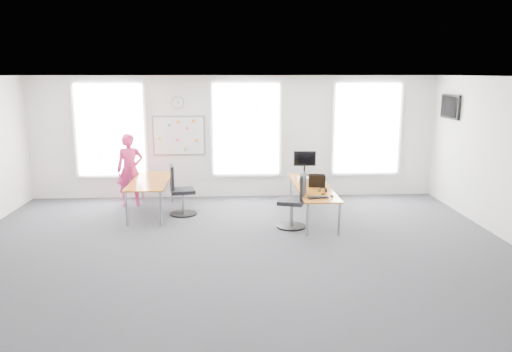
{
  "coord_description": "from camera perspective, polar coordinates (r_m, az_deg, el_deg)",
  "views": [
    {
      "loc": [
        -0.07,
        -8.25,
        3.07
      ],
      "look_at": [
        0.4,
        1.2,
        1.1
      ],
      "focal_mm": 35.0,
      "sensor_mm": 36.0,
      "label": 1
    }
  ],
  "objects": [
    {
      "name": "floor",
      "position": [
        8.8,
        -2.25,
        -8.66
      ],
      "size": [
        10.0,
        10.0,
        0.0
      ],
      "primitive_type": "plane",
      "color": "#2D2D32",
      "rests_on": "ground"
    },
    {
      "name": "ceiling",
      "position": [
        8.25,
        -2.42,
        11.27
      ],
      "size": [
        10.0,
        10.0,
        0.0
      ],
      "primitive_type": "plane",
      "rotation": [
        3.14,
        0.0,
        0.0
      ],
      "color": "white",
      "rests_on": "ground"
    },
    {
      "name": "wall_back",
      "position": [
        12.35,
        -2.52,
        4.45
      ],
      "size": [
        10.0,
        0.0,
        10.0
      ],
      "primitive_type": "plane",
      "rotation": [
        1.57,
        0.0,
        0.0
      ],
      "color": "white",
      "rests_on": "ground"
    },
    {
      "name": "wall_front",
      "position": [
        4.53,
        -1.82,
        -8.53
      ],
      "size": [
        10.0,
        0.0,
        10.0
      ],
      "primitive_type": "plane",
      "rotation": [
        -1.57,
        0.0,
        0.0
      ],
      "color": "white",
      "rests_on": "ground"
    },
    {
      "name": "window_left",
      "position": [
        12.64,
        -16.32,
        5.07
      ],
      "size": [
        1.6,
        0.06,
        2.2
      ],
      "primitive_type": "cube",
      "color": "silver",
      "rests_on": "wall_back"
    },
    {
      "name": "window_mid",
      "position": [
        12.3,
        -1.13,
        5.37
      ],
      "size": [
        1.6,
        0.06,
        2.2
      ],
      "primitive_type": "cube",
      "color": "silver",
      "rests_on": "wall_back"
    },
    {
      "name": "window_right",
      "position": [
        12.75,
        12.54,
        5.32
      ],
      "size": [
        1.6,
        0.06,
        2.2
      ],
      "primitive_type": "cube",
      "color": "silver",
      "rests_on": "wall_back"
    },
    {
      "name": "desk_right",
      "position": [
        10.8,
        6.48,
        -1.4
      ],
      "size": [
        0.73,
        2.75,
        0.67
      ],
      "color": "#B05815",
      "rests_on": "ground"
    },
    {
      "name": "desk_left",
      "position": [
        11.24,
        -11.98,
        -0.78
      ],
      "size": [
        0.81,
        2.03,
        0.74
      ],
      "color": "#B05815",
      "rests_on": "ground"
    },
    {
      "name": "chair_right",
      "position": [
        10.02,
        4.45,
        -3.22
      ],
      "size": [
        0.63,
        0.63,
        1.11
      ],
      "rotation": [
        0.0,
        0.0,
        -1.87
      ],
      "color": "black",
      "rests_on": "ground"
    },
    {
      "name": "chair_left",
      "position": [
        11.01,
        -8.7,
        -1.95
      ],
      "size": [
        0.59,
        0.59,
        1.11
      ],
      "rotation": [
        0.0,
        0.0,
        1.77
      ],
      "color": "black",
      "rests_on": "ground"
    },
    {
      "name": "person",
      "position": [
        11.96,
        -14.2,
        0.69
      ],
      "size": [
        0.69,
        0.53,
        1.69
      ],
      "primitive_type": "imported",
      "rotation": [
        0.0,
        0.0,
        0.21
      ],
      "color": "#C9245D",
      "rests_on": "ground"
    },
    {
      "name": "whiteboard",
      "position": [
        12.38,
        -8.81,
        4.57
      ],
      "size": [
        1.2,
        0.03,
        0.9
      ],
      "primitive_type": "cube",
      "color": "white",
      "rests_on": "wall_back"
    },
    {
      "name": "wall_clock",
      "position": [
        12.3,
        -8.92,
        8.27
      ],
      "size": [
        0.3,
        0.04,
        0.3
      ],
      "primitive_type": "cylinder",
      "rotation": [
        1.57,
        0.0,
        0.0
      ],
      "color": "gray",
      "rests_on": "wall_back"
    },
    {
      "name": "tv",
      "position": [
        12.34,
        21.33,
        7.39
      ],
      "size": [
        0.06,
        0.9,
        0.55
      ],
      "primitive_type": "cube",
      "color": "black",
      "rests_on": "wall_right"
    },
    {
      "name": "keyboard",
      "position": [
        9.8,
        7.08,
        -2.45
      ],
      "size": [
        0.42,
        0.23,
        0.02
      ],
      "primitive_type": "cube",
      "rotation": [
        0.0,
        0.0,
        0.22
      ],
      "color": "black",
      "rests_on": "desk_right"
    },
    {
      "name": "mouse",
      "position": [
        9.93,
        8.69,
        -2.26
      ],
      "size": [
        0.08,
        0.11,
        0.04
      ],
      "primitive_type": "ellipsoid",
      "rotation": [
        0.0,
        0.0,
        -0.25
      ],
      "color": "black",
      "rests_on": "desk_right"
    },
    {
      "name": "lens_cap",
      "position": [
        10.11,
        7.64,
        -2.06
      ],
      "size": [
        0.07,
        0.07,
        0.01
      ],
      "primitive_type": "cylinder",
      "rotation": [
        0.0,
        0.0,
        0.15
      ],
      "color": "black",
      "rests_on": "desk_right"
    },
    {
      "name": "headphones",
      "position": [
        10.29,
        7.58,
        -1.58
      ],
      "size": [
        0.17,
        0.09,
        0.1
      ],
      "rotation": [
        0.0,
        0.0,
        -0.24
      ],
      "color": "black",
      "rests_on": "desk_right"
    },
    {
      "name": "laptop_sleeve",
      "position": [
        10.66,
        6.97,
        -0.58
      ],
      "size": [
        0.35,
        0.24,
        0.28
      ],
      "rotation": [
        0.0,
        0.0,
        -0.16
      ],
      "color": "black",
      "rests_on": "desk_right"
    },
    {
      "name": "paper_stack",
      "position": [
        11.14,
        5.69,
        -0.43
      ],
      "size": [
        0.35,
        0.27,
        0.12
      ],
      "primitive_type": "cube",
      "rotation": [
        0.0,
        0.0,
        0.03
      ],
      "color": "beige",
      "rests_on": "desk_right"
    },
    {
      "name": "monitor",
      "position": [
        11.84,
        5.58,
        1.73
      ],
      "size": [
        0.52,
        0.21,
        0.58
      ],
      "rotation": [
        0.0,
        0.0,
        -0.05
      ],
      "color": "black",
      "rests_on": "desk_right"
    }
  ]
}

